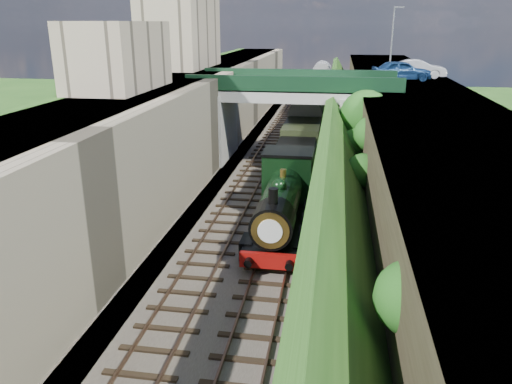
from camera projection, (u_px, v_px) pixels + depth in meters
ground at (223, 330)px, 18.68m from camera, size 160.00×160.00×0.00m
trackbed at (282, 175)px, 37.34m from camera, size 10.00×90.00×0.20m
retaining_wall at (209, 128)px, 37.07m from camera, size 1.00×90.00×7.00m
street_plateau_left at (164, 126)px, 37.60m from camera, size 6.00×90.00×7.00m
street_plateau_right at (417, 140)px, 34.94m from camera, size 8.00×90.00×6.25m
embankment_slope at (352, 142)px, 35.82m from camera, size 4.70×90.00×6.50m
track_left at (256, 172)px, 37.59m from camera, size 2.50×90.00×0.20m
track_right at (298, 174)px, 37.11m from camera, size 2.50×90.00×0.20m
road_bridge at (300, 113)px, 39.65m from camera, size 16.00×6.40×7.25m
building_far at (181, 33)px, 45.07m from camera, size 5.00×10.00×6.00m
building_near at (118, 56)px, 30.29m from camera, size 4.00×8.00×4.00m
tree at (367, 118)px, 34.61m from camera, size 3.60×3.80×6.60m
lamppost at (392, 39)px, 42.98m from camera, size 0.87×0.15×6.00m
car_blue at (401, 70)px, 42.03m from camera, size 5.23×2.94×1.68m
car_silver at (418, 69)px, 44.24m from camera, size 4.88×2.01×1.57m
locomotive at (282, 203)px, 26.32m from camera, size 3.10×10.22×3.83m
tender at (294, 169)px, 33.29m from camera, size 2.70×6.00×3.05m
coach_front at (307, 126)px, 44.93m from camera, size 2.90×18.00×3.70m
coach_middle at (316, 97)px, 62.50m from camera, size 2.90×18.00×3.70m
coach_rear at (321, 81)px, 80.07m from camera, size 2.90×18.00×3.70m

